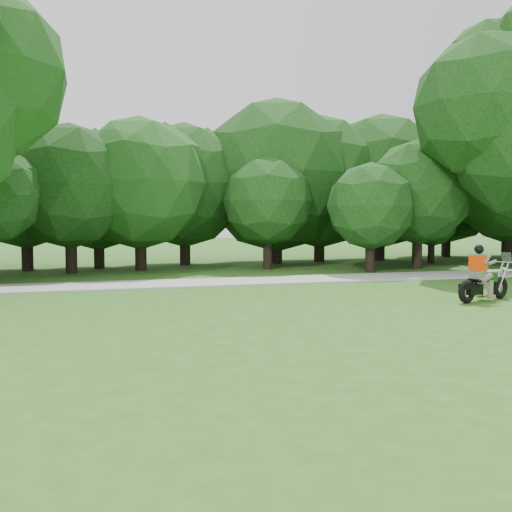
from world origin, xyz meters
TOP-DOWN VIEW (x-y plane):
  - ground at (0.00, 0.00)m, footprint 100.00×100.00m
  - walkway at (0.00, 8.00)m, footprint 60.00×2.20m
  - tree_line at (1.00, 14.90)m, footprint 39.79×11.98m
  - chopper_motorcycle at (3.91, 2.04)m, footprint 2.01×0.99m

SIDE VIEW (x-z plane):
  - ground at x=0.00m, z-range 0.00..0.00m
  - walkway at x=0.00m, z-range 0.00..0.06m
  - chopper_motorcycle at x=3.91m, z-range -0.19..1.28m
  - tree_line at x=1.00m, z-range -0.19..7.57m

